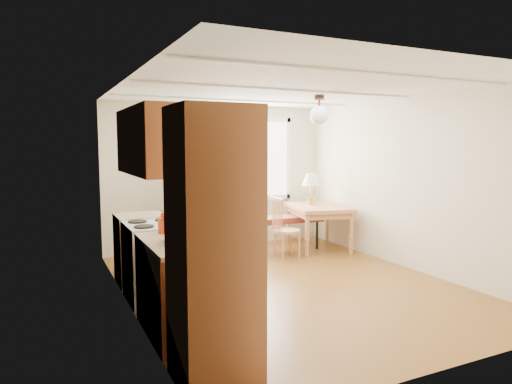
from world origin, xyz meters
TOP-DOWN VIEW (x-y plane):
  - room_shell at (0.00, 0.00)m, footprint 4.60×5.60m
  - kitchen_run at (-1.72, -0.63)m, footprint 0.65×3.40m
  - window_unit at (0.60, 2.47)m, footprint 1.64×0.05m
  - pendant_light at (0.70, 0.40)m, footprint 0.26×0.26m
  - refrigerator at (-0.54, 1.86)m, footprint 0.71×0.73m
  - bench at (0.92, 1.74)m, footprint 1.31×0.56m
  - dining_table at (1.50, 1.60)m, footprint 1.16×1.38m
  - chair at (0.58, 1.24)m, footprint 0.43×0.43m
  - table_lamp at (1.44, 1.75)m, footprint 0.32×0.32m
  - coffee_maker at (-1.72, -0.85)m, footprint 0.20×0.25m
  - kettle at (-1.72, -0.40)m, footprint 0.11×0.11m

SIDE VIEW (x-z plane):
  - bench at x=0.92m, z-range 0.23..0.82m
  - chair at x=0.58m, z-range 0.07..1.04m
  - dining_table at x=1.50m, z-range 0.28..1.03m
  - kitchen_run at x=-1.72m, z-range -0.26..1.94m
  - refrigerator at x=-0.54m, z-range 0.00..1.69m
  - kettle at x=-1.72m, z-range 0.88..1.10m
  - coffee_maker at x=-1.72m, z-range 0.85..1.20m
  - table_lamp at x=1.44m, z-range 0.88..1.43m
  - room_shell at x=0.00m, z-range -0.06..2.56m
  - window_unit at x=0.60m, z-range 0.79..2.31m
  - pendant_light at x=0.70m, z-range 2.04..2.44m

